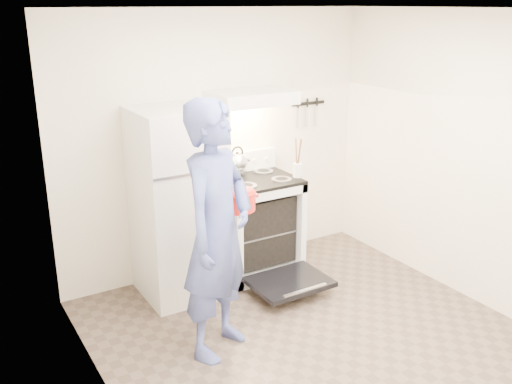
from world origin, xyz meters
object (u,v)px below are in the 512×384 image
refrigerator (178,204)px  stove_body (256,227)px  dutch_oven (236,201)px  tea_kettle (237,161)px  person (217,231)px

refrigerator → stove_body: size_ratio=1.85×
dutch_oven → stove_body: bearing=49.6°
tea_kettle → refrigerator: bearing=-163.6°
stove_body → tea_kettle: 0.67m
refrigerator → stove_body: bearing=1.8°
stove_body → person: 1.47m
dutch_oven → person: bearing=-136.9°
stove_body → dutch_oven: bearing=-130.4°
tea_kettle → dutch_oven: size_ratio=0.76×
refrigerator → person: 1.00m
tea_kettle → dutch_oven: (-0.51, -0.89, -0.05)m
refrigerator → tea_kettle: size_ratio=5.96×
dutch_oven → tea_kettle: bearing=60.3°
refrigerator → tea_kettle: (0.72, 0.21, 0.24)m
tea_kettle → person: size_ratio=0.15×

